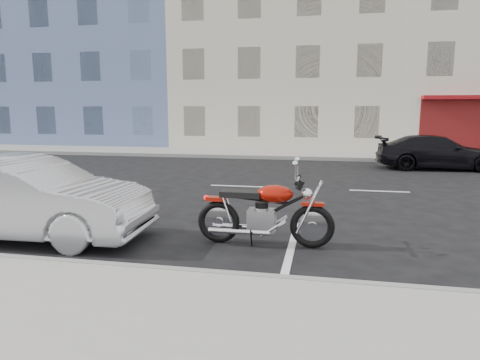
{
  "coord_description": "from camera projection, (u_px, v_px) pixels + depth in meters",
  "views": [
    {
      "loc": [
        0.49,
        -12.12,
        2.24
      ],
      "look_at": [
        -1.21,
        -3.62,
        0.8
      ],
      "focal_mm": 32.0,
      "sensor_mm": 36.0,
      "label": 1
    }
  ],
  "objects": [
    {
      "name": "curb_far",
      "position": [
        205.0,
        156.0,
        19.91
      ],
      "size": [
        80.0,
        0.12,
        0.16
      ],
      "primitive_type": "cube",
      "color": "gray",
      "rests_on": "ground"
    },
    {
      "name": "bldg_blue",
      "position": [
        115.0,
        47.0,
        29.59
      ],
      "size": [
        12.0,
        12.0,
        13.0
      ],
      "primitive_type": "cube",
      "color": "slate",
      "rests_on": "ground"
    },
    {
      "name": "bldg_cream",
      "position": [
        288.0,
        54.0,
        27.4
      ],
      "size": [
        12.0,
        12.0,
        11.5
      ],
      "primitive_type": "cube",
      "color": "beige",
      "rests_on": "ground"
    },
    {
      "name": "motorcycle",
      "position": [
        314.0,
        217.0,
        6.89
      ],
      "size": [
        2.28,
        0.75,
        1.14
      ],
      "rotation": [
        0.0,
        0.0,
        0.0
      ],
      "color": "black",
      "rests_on": "ground"
    },
    {
      "name": "ground",
      "position": [
        306.0,
        189.0,
        12.19
      ],
      "size": [
        120.0,
        120.0,
        0.0
      ],
      "primitive_type": "plane",
      "color": "black",
      "rests_on": "ground"
    },
    {
      "name": "sidewalk_far",
      "position": [
        214.0,
        153.0,
        21.55
      ],
      "size": [
        80.0,
        3.4,
        0.15
      ],
      "primitive_type": "cube",
      "color": "gray",
      "rests_on": "ground"
    },
    {
      "name": "sedan_silver",
      "position": [
        24.0,
        198.0,
        7.39
      ],
      "size": [
        4.41,
        1.68,
        1.44
      ],
      "primitive_type": "imported",
      "rotation": [
        0.0,
        0.0,
        1.61
      ],
      "color": "#B0B2B8",
      "rests_on": "ground"
    },
    {
      "name": "car_far",
      "position": [
        437.0,
        152.0,
        16.07
      ],
      "size": [
        4.46,
        1.97,
        1.27
      ],
      "primitive_type": "imported",
      "rotation": [
        0.0,
        0.0,
        1.61
      ],
      "color": "black",
      "rests_on": "ground"
    }
  ]
}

